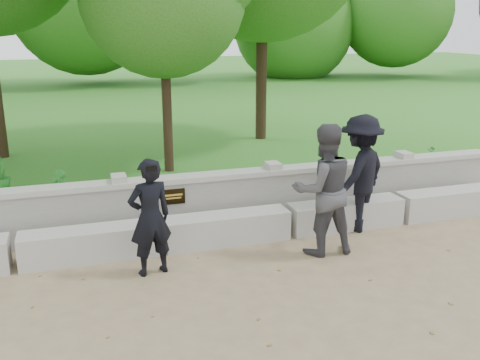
{
  "coord_description": "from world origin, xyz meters",
  "views": [
    {
      "loc": [
        -1.1,
        -5.35,
        3.18
      ],
      "look_at": [
        1.03,
        1.34,
        1.14
      ],
      "focal_mm": 40.0,
      "sensor_mm": 36.0,
      "label": 1
    }
  ],
  "objects": [
    {
      "name": "concrete_bench",
      "position": [
        0.0,
        1.9,
        0.22
      ],
      "size": [
        11.9,
        0.45,
        0.45
      ],
      "color": "#B7B5AD",
      "rests_on": "ground"
    },
    {
      "name": "lawn",
      "position": [
        0.0,
        14.0,
        0.12
      ],
      "size": [
        40.0,
        22.0,
        0.25
      ],
      "primitive_type": "cube",
      "color": "#2E7521",
      "rests_on": "ground"
    },
    {
      "name": "shrub_d",
      "position": [
        -2.42,
        4.84,
        0.56
      ],
      "size": [
        0.43,
        0.45,
        0.63
      ],
      "primitive_type": "imported",
      "rotation": [
        0.0,
        0.0,
        5.1
      ],
      "color": "#2A7828",
      "rests_on": "lawn"
    },
    {
      "name": "shrub_c",
      "position": [
        5.83,
        3.3,
        0.53
      ],
      "size": [
        0.64,
        0.61,
        0.57
      ],
      "primitive_type": "imported",
      "rotation": [
        0.0,
        0.0,
        3.55
      ],
      "color": "#2A7828",
      "rests_on": "lawn"
    },
    {
      "name": "shrub_b",
      "position": [
        -1.41,
        3.64,
        0.56
      ],
      "size": [
        0.34,
        0.39,
        0.62
      ],
      "primitive_type": "imported",
      "rotation": [
        0.0,
        0.0,
        1.79
      ],
      "color": "#2A7828",
      "rests_on": "lawn"
    },
    {
      "name": "ground",
      "position": [
        0.0,
        0.0,
        0.0
      ],
      "size": [
        80.0,
        80.0,
        0.0
      ],
      "primitive_type": "plane",
      "color": "#98815D",
      "rests_on": "ground"
    },
    {
      "name": "parapet_wall",
      "position": [
        0.0,
        2.6,
        0.46
      ],
      "size": [
        12.5,
        0.35,
        0.9
      ],
      "color": "#ACAAA2",
      "rests_on": "ground"
    },
    {
      "name": "visitor_mid",
      "position": [
        3.15,
        1.79,
        0.93
      ],
      "size": [
        1.39,
        1.23,
        1.86
      ],
      "color": "black",
      "rests_on": "ground"
    },
    {
      "name": "visitor_left",
      "position": [
        2.19,
        1.14,
        0.94
      ],
      "size": [
        0.93,
        0.74,
        1.89
      ],
      "color": "#3F3E43",
      "rests_on": "ground"
    },
    {
      "name": "man_main",
      "position": [
        -0.24,
        1.19,
        0.79
      ],
      "size": [
        0.64,
        0.58,
        1.57
      ],
      "color": "black",
      "rests_on": "ground"
    }
  ]
}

